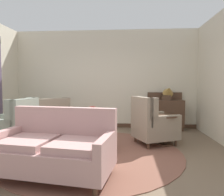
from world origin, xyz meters
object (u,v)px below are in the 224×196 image
object	(u,v)px
porcelain_vase	(92,117)
settee	(55,149)
side_table	(165,127)
gramophone	(168,92)
armchair_far_left	(152,124)
sideboard	(165,113)
armchair_near_sideboard	(50,119)
coffee_table	(90,128)
armchair_back_corner	(13,128)

from	to	relation	value
porcelain_vase	settee	xyz separation A→B (m)	(-0.33, -1.24, -0.27)
side_table	gramophone	distance (m)	1.66
gramophone	settee	bearing A→B (deg)	-124.02
armchair_far_left	side_table	world-z (taller)	armchair_far_left
settee	sideboard	xyz separation A→B (m)	(2.11, 3.27, 0.09)
armchair_near_sideboard	side_table	size ratio (longest dim) A/B	1.81
coffee_table	settee	bearing A→B (deg)	-102.11
armchair_near_sideboard	settee	bearing A→B (deg)	68.29
porcelain_vase	side_table	world-z (taller)	porcelain_vase
coffee_table	porcelain_vase	distance (m)	0.25
coffee_table	settee	distance (m)	1.31
settee	sideboard	size ratio (longest dim) A/B	1.62
porcelain_vase	armchair_near_sideboard	bearing A→B (deg)	139.07
settee	gramophone	world-z (taller)	gramophone
porcelain_vase	sideboard	world-z (taller)	sideboard
coffee_table	gramophone	bearing A→B (deg)	45.49
side_table	sideboard	xyz separation A→B (m)	(0.28, 1.55, 0.10)
settee	armchair_back_corner	bearing A→B (deg)	145.28
coffee_table	gramophone	distance (m)	2.76
armchair_back_corner	gramophone	bearing A→B (deg)	126.96
porcelain_vase	armchair_far_left	distance (m)	1.34
armchair_back_corner	armchair_near_sideboard	bearing A→B (deg)	170.84
armchair_near_sideboard	gramophone	distance (m)	3.30
armchair_far_left	side_table	distance (m)	0.28
armchair_back_corner	sideboard	size ratio (longest dim) A/B	0.95
porcelain_vase	armchair_far_left	size ratio (longest dim) A/B	0.33
armchair_near_sideboard	side_table	bearing A→B (deg)	123.07
armchair_back_corner	side_table	size ratio (longest dim) A/B	1.58
armchair_near_sideboard	side_table	world-z (taller)	armchair_near_sideboard
armchair_far_left	armchair_near_sideboard	xyz separation A→B (m)	(-2.52, 0.63, -0.03)
armchair_back_corner	coffee_table	bearing A→B (deg)	99.14
coffee_table	armchair_near_sideboard	xyz separation A→B (m)	(-1.24, 1.08, -0.02)
coffee_table	side_table	distance (m)	1.62
sideboard	armchair_near_sideboard	bearing A→B (deg)	-163.50
settee	sideboard	bearing A→B (deg)	65.82
armchair_back_corner	armchair_far_left	size ratio (longest dim) A/B	0.97
armchair_far_left	settee	bearing A→B (deg)	112.92
porcelain_vase	sideboard	size ratio (longest dim) A/B	0.33
armchair_far_left	armchair_near_sideboard	world-z (taller)	armchair_far_left
armchair_far_left	porcelain_vase	bearing A→B (deg)	86.95
armchair_near_sideboard	sideboard	distance (m)	3.21
armchair_far_left	armchair_near_sideboard	size ratio (longest dim) A/B	0.90
coffee_table	sideboard	xyz separation A→B (m)	(1.83, 1.99, 0.06)
coffee_table	settee	size ratio (longest dim) A/B	0.50
sideboard	coffee_table	bearing A→B (deg)	-132.59
sideboard	armchair_far_left	bearing A→B (deg)	-109.81
settee	sideboard	distance (m)	3.89
coffee_table	gramophone	world-z (taller)	gramophone
armchair_back_corner	gramophone	xyz separation A→B (m)	(3.46, 1.96, 0.66)
side_table	sideboard	size ratio (longest dim) A/B	0.60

